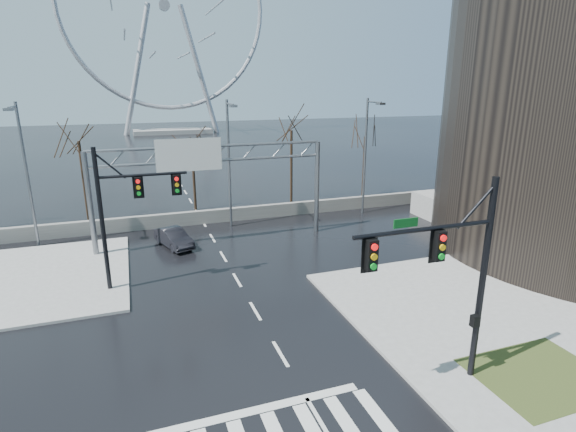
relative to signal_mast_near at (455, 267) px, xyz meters
name	(u,v)px	position (x,y,z in m)	size (l,w,h in m)	color
ground	(280,354)	(-5.14, 4.04, -4.87)	(260.00, 260.00, 0.00)	black
sidewalk_right_ext	(445,297)	(4.86, 6.04, -4.80)	(12.00, 10.00, 0.15)	gray
sidewalk_far	(39,278)	(-16.14, 16.04, -4.80)	(10.00, 12.00, 0.15)	gray
grass_strip	(540,375)	(3.86, -0.96, -4.72)	(5.00, 4.00, 0.02)	#32421B
barrier_wall	(203,217)	(-5.14, 24.04, -4.32)	(52.00, 0.50, 1.10)	slate
signal_mast_near	(455,267)	(0.00, 0.00, 0.00)	(5.52, 0.41, 8.00)	black
signal_mast_far	(123,205)	(-11.01, 13.00, -0.04)	(4.72, 0.41, 8.00)	black
sign_gantry	(206,173)	(-5.52, 19.00, 0.31)	(16.36, 0.40, 7.60)	slate
streetlight_left	(24,165)	(-17.14, 22.20, 1.01)	(0.50, 2.55, 10.00)	slate
streetlight_mid	(230,154)	(-3.14, 22.20, 1.01)	(0.50, 2.55, 10.00)	slate
streetlight_right	(367,148)	(8.86, 22.20, 1.01)	(0.50, 2.55, 10.00)	slate
tree_left	(80,151)	(-14.14, 27.54, 1.10)	(3.75, 3.75, 7.50)	black
tree_center	(192,154)	(-5.14, 28.54, 0.30)	(3.25, 3.25, 6.50)	black
tree_right	(291,139)	(3.86, 27.54, 1.34)	(3.90, 3.90, 7.80)	black
tree_far_right	(365,144)	(11.86, 28.04, 0.54)	(3.40, 3.40, 6.80)	black
ferris_wheel	(165,14)	(-0.14, 99.04, 21.26)	(45.00, 6.00, 50.91)	gray
car	(174,238)	(-8.02, 19.16, -4.22)	(1.38, 3.97, 1.31)	black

